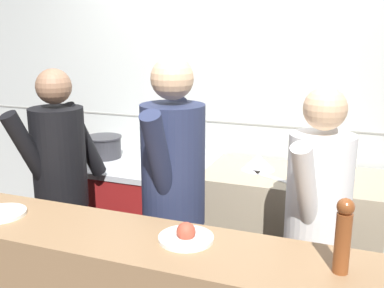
% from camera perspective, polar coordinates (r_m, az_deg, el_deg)
% --- Properties ---
extents(wall_back_tiled, '(8.00, 0.06, 2.60)m').
position_cam_1_polar(wall_back_tiled, '(3.46, 4.25, 5.29)').
color(wall_back_tiled, silver).
rests_on(wall_back_tiled, ground_plane).
extents(oven_range, '(1.11, 0.71, 0.87)m').
position_cam_1_polar(oven_range, '(3.55, -6.68, -9.12)').
color(oven_range, maroon).
rests_on(oven_range, ground_plane).
extents(prep_counter, '(1.15, 0.65, 0.91)m').
position_cam_1_polar(prep_counter, '(3.22, 12.18, -11.58)').
color(prep_counter, gray).
rests_on(prep_counter, ground_plane).
extents(stock_pot, '(0.28, 0.28, 0.17)m').
position_cam_1_polar(stock_pot, '(3.56, -11.13, -0.26)').
color(stock_pot, '#2D2D33').
rests_on(stock_pot, oven_range).
extents(sauce_pot, '(0.31, 0.31, 0.14)m').
position_cam_1_polar(sauce_pot, '(3.27, -2.33, -1.55)').
color(sauce_pot, '#2D2D33').
rests_on(sauce_pot, oven_range).
extents(mixing_bowl_steel, '(0.23, 0.23, 0.11)m').
position_cam_1_polar(mixing_bowl_steel, '(3.10, 8.40, -2.26)').
color(mixing_bowl_steel, '#B7BABF').
rests_on(mixing_bowl_steel, prep_counter).
extents(chefs_knife, '(0.32, 0.19, 0.02)m').
position_cam_1_polar(chefs_knife, '(2.99, 8.98, -3.82)').
color(chefs_knife, '#B7BABF').
rests_on(chefs_knife, prep_counter).
extents(plated_dish_main, '(0.24, 0.24, 0.02)m').
position_cam_1_polar(plated_dish_main, '(2.42, -23.03, -8.11)').
color(plated_dish_main, white).
rests_on(plated_dish_main, pass_counter).
extents(plated_dish_appetiser, '(0.24, 0.24, 0.08)m').
position_cam_1_polar(plated_dish_appetiser, '(1.98, -0.77, -11.59)').
color(plated_dish_appetiser, white).
rests_on(plated_dish_appetiser, pass_counter).
extents(pepper_mill, '(0.07, 0.07, 0.30)m').
position_cam_1_polar(pepper_mill, '(1.77, 18.65, -10.82)').
color(pepper_mill, brown).
rests_on(pepper_mill, pass_counter).
extents(chef_head_cook, '(0.42, 0.70, 1.62)m').
position_cam_1_polar(chef_head_cook, '(2.95, -16.29, -4.84)').
color(chef_head_cook, black).
rests_on(chef_head_cook, ground_plane).
extents(chef_sous, '(0.37, 0.75, 1.71)m').
position_cam_1_polar(chef_sous, '(2.49, -2.37, -6.59)').
color(chef_sous, black).
rests_on(chef_sous, ground_plane).
extents(chef_line, '(0.38, 0.69, 1.58)m').
position_cam_1_polar(chef_line, '(2.40, 15.53, -9.84)').
color(chef_line, black).
rests_on(chef_line, ground_plane).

